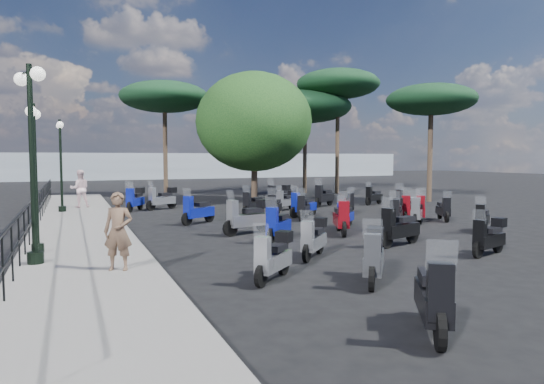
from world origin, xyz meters
name	(u,v)px	position (x,y,z in m)	size (l,w,h in m)	color
ground	(286,231)	(0.00, 0.00, 0.00)	(120.00, 120.00, 0.00)	black
sidewalk	(79,227)	(-6.50, 3.00, 0.07)	(3.00, 30.00, 0.15)	slate
railing	(37,206)	(-7.80, 2.80, 0.90)	(0.04, 26.04, 1.10)	black
lamp_post_0	(32,151)	(-7.50, -3.18, 2.62)	(0.68, 1.20, 4.33)	black
lamp_post_1	(35,168)	(-7.53, -1.81, 2.22)	(0.30, 1.07, 3.63)	black
lamp_post_2	(61,159)	(-7.09, 7.82, 2.41)	(0.32, 1.17, 3.96)	black
woman	(118,231)	(-5.87, -4.53, 0.96)	(0.59, 0.39, 1.62)	brown
pedestrian_far	(80,189)	(-6.34, 9.41, 1.03)	(0.86, 0.67, 1.76)	silver
scooter_0	(434,299)	(-2.11, -9.64, 0.50)	(1.11, 1.57, 1.44)	black
scooter_1	(273,258)	(-3.03, -6.04, 0.47)	(1.23, 1.17, 1.23)	black
scooter_2	(278,226)	(-1.13, -1.89, 0.47)	(1.24, 1.32, 1.36)	black
scooter_3	(248,217)	(-1.49, -0.26, 0.55)	(1.80, 0.79, 1.46)	black
scooter_4	(198,211)	(-2.38, 2.77, 0.48)	(1.50, 1.06, 1.38)	black
scooter_5	(135,200)	(-3.98, 8.21, 0.53)	(1.04, 1.59, 1.40)	black
scooter_6	(374,258)	(-1.27, -6.98, 0.51)	(1.17, 1.44, 1.35)	black
scooter_7	(314,239)	(-1.24, -4.37, 0.47)	(1.20, 1.22, 1.24)	black
scooter_8	(341,219)	(1.30, -1.44, 0.50)	(0.92, 1.70, 1.44)	black
scooter_9	(275,207)	(0.93, 3.22, 0.45)	(1.04, 1.36, 1.28)	black
scooter_10	(253,205)	(0.51, 4.60, 0.45)	(1.37, 1.08, 1.31)	black
scooter_11	(162,199)	(-2.72, 8.38, 0.52)	(1.59, 0.99, 1.37)	black
scooter_12	(489,238)	(2.99, -5.82, 0.46)	(1.48, 0.70, 1.21)	black
scooter_13	(399,229)	(1.71, -3.87, 0.49)	(1.71, 0.80, 1.41)	black
scooter_14	(396,214)	(3.74, -1.06, 0.51)	(1.28, 1.36, 1.36)	black
scooter_15	(303,206)	(2.20, 3.19, 0.46)	(1.56, 0.88, 1.33)	black
scooter_16	(286,201)	(2.60, 5.81, 0.45)	(1.33, 0.94, 1.20)	black
scooter_17	(279,196)	(3.07, 7.70, 0.53)	(1.60, 1.03, 1.39)	black
scooter_19	(482,219)	(5.92, -2.79, 0.42)	(1.30, 0.99, 1.22)	black
scooter_20	(417,212)	(5.07, -0.57, 0.46)	(1.29, 1.19, 1.32)	black
scooter_21	(345,216)	(2.18, -0.21, 0.41)	(1.16, 1.06, 1.18)	black
scooter_22	(349,204)	(4.57, 3.36, 0.42)	(0.79, 1.43, 1.21)	black
scooter_23	(324,197)	(5.09, 6.64, 0.49)	(1.55, 1.10, 1.42)	black
scooter_26	(443,210)	(6.75, -0.06, 0.42)	(0.86, 1.39, 1.21)	black
scooter_27	(420,210)	(5.60, -0.10, 0.47)	(1.18, 1.38, 1.36)	black
scooter_28	(400,201)	(7.30, 3.35, 0.46)	(1.18, 1.32, 1.33)	black
scooter_29	(373,197)	(7.98, 6.47, 0.43)	(1.46, 0.81, 1.24)	black
scooter_31	(303,209)	(1.81, 2.35, 0.45)	(1.04, 1.36, 1.28)	black
scooter_32	(406,210)	(5.08, 0.09, 0.47)	(1.18, 1.38, 1.36)	black
broadleaf_tree	(254,122)	(3.01, 11.09, 4.50)	(6.64, 6.64, 7.33)	#38281E
pine_0	(305,107)	(8.63, 15.86, 6.02)	(6.50, 6.50, 7.17)	#38281E
pine_1	(338,85)	(10.37, 14.32, 7.48)	(5.71, 5.71, 8.51)	#38281E
pine_2	(164,97)	(-0.99, 16.80, 6.35)	(5.71, 5.71, 7.38)	#38281E
pine_3	(431,100)	(11.97, 6.83, 5.68)	(4.96, 4.96, 6.58)	#38281E
distant_hills	(131,166)	(0.00, 45.00, 1.50)	(70.00, 8.00, 3.00)	gray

